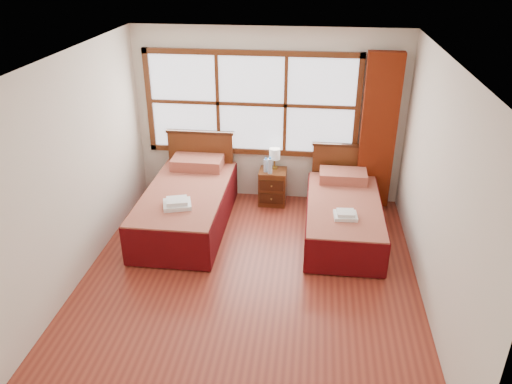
# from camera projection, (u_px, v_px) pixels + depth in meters

# --- Properties ---
(floor) EXTENTS (4.50, 4.50, 0.00)m
(floor) POSITION_uv_depth(u_px,v_px,m) (249.00, 279.00, 5.99)
(floor) COLOR maroon
(floor) RESTS_ON ground
(ceiling) EXTENTS (4.50, 4.50, 0.00)m
(ceiling) POSITION_uv_depth(u_px,v_px,m) (248.00, 60.00, 4.83)
(ceiling) COLOR white
(ceiling) RESTS_ON wall_back
(wall_back) EXTENTS (4.00, 0.00, 4.00)m
(wall_back) POSITION_uv_depth(u_px,v_px,m) (269.00, 117.00, 7.41)
(wall_back) COLOR silver
(wall_back) RESTS_ON floor
(wall_left) EXTENTS (0.00, 4.50, 4.50)m
(wall_left) POSITION_uv_depth(u_px,v_px,m) (73.00, 172.00, 5.62)
(wall_left) COLOR silver
(wall_left) RESTS_ON floor
(wall_right) EXTENTS (0.00, 4.50, 4.50)m
(wall_right) POSITION_uv_depth(u_px,v_px,m) (438.00, 191.00, 5.20)
(wall_right) COLOR silver
(wall_right) RESTS_ON floor
(window) EXTENTS (3.16, 0.06, 1.56)m
(window) POSITION_uv_depth(u_px,v_px,m) (251.00, 104.00, 7.31)
(window) COLOR white
(window) RESTS_ON wall_back
(curtain) EXTENTS (0.50, 0.16, 2.30)m
(curtain) POSITION_uv_depth(u_px,v_px,m) (378.00, 133.00, 7.17)
(curtain) COLOR maroon
(curtain) RESTS_ON wall_back
(bed_left) EXTENTS (1.10, 2.14, 1.08)m
(bed_left) POSITION_uv_depth(u_px,v_px,m) (188.00, 204.00, 7.02)
(bed_left) COLOR #36190B
(bed_left) RESTS_ON floor
(bed_right) EXTENTS (1.00, 2.02, 0.97)m
(bed_right) POSITION_uv_depth(u_px,v_px,m) (343.00, 215.00, 6.80)
(bed_right) COLOR #36190B
(bed_right) RESTS_ON floor
(nightstand) EXTENTS (0.41, 0.41, 0.55)m
(nightstand) POSITION_uv_depth(u_px,v_px,m) (273.00, 187.00, 7.63)
(nightstand) COLOR #592B13
(nightstand) RESTS_ON floor
(towels_left) EXTENTS (0.43, 0.40, 0.10)m
(towels_left) POSITION_uv_depth(u_px,v_px,m) (177.00, 203.00, 6.40)
(towels_left) COLOR white
(towels_left) RESTS_ON bed_left
(towels_right) EXTENTS (0.30, 0.27, 0.09)m
(towels_right) POSITION_uv_depth(u_px,v_px,m) (345.00, 215.00, 6.27)
(towels_right) COLOR white
(towels_right) RESTS_ON bed_right
(lamp) EXTENTS (0.16, 0.16, 0.32)m
(lamp) POSITION_uv_depth(u_px,v_px,m) (275.00, 154.00, 7.49)
(lamp) COLOR #B48E39
(lamp) RESTS_ON nightstand
(bottle_near) EXTENTS (0.06, 0.06, 0.23)m
(bottle_near) POSITION_uv_depth(u_px,v_px,m) (266.00, 165.00, 7.43)
(bottle_near) COLOR silver
(bottle_near) RESTS_ON nightstand
(bottle_far) EXTENTS (0.07, 0.07, 0.26)m
(bottle_far) POSITION_uv_depth(u_px,v_px,m) (270.00, 166.00, 7.38)
(bottle_far) COLOR silver
(bottle_far) RESTS_ON nightstand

